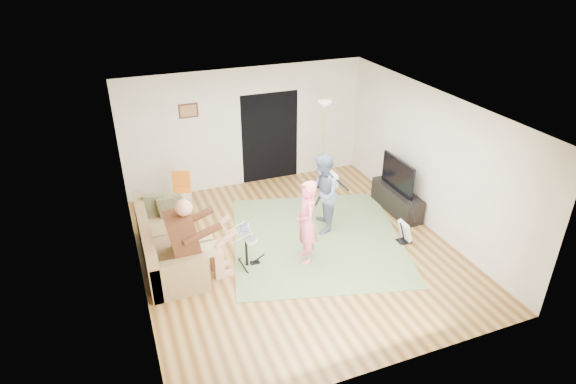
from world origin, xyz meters
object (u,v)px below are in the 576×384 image
object	(u,v)px
torchiere_lamp	(324,129)
dining_chair	(182,199)
guitarist	(322,194)
sofa	(165,247)
tv_cabinet	(397,200)
drum_kit	(246,251)
television	(398,175)
guitar_spare	(405,230)
singer	(306,222)

from	to	relation	value
torchiere_lamp	dining_chair	size ratio (longest dim) A/B	2.27
guitarist	dining_chair	bearing A→B (deg)	-103.75
sofa	tv_cabinet	distance (m)	4.80
guitarist	torchiere_lamp	bearing A→B (deg)	175.67
drum_kit	sofa	bearing A→B (deg)	153.45
television	drum_kit	bearing A→B (deg)	-168.13
drum_kit	guitar_spare	size ratio (longest dim) A/B	0.81
singer	tv_cabinet	xyz separation A→B (m)	(2.47, 0.93, -0.52)
sofa	dining_chair	distance (m)	1.74
torchiere_lamp	tv_cabinet	bearing A→B (deg)	-59.69
sofa	drum_kit	bearing A→B (deg)	-26.55
sofa	guitar_spare	xyz separation A→B (m)	(4.29, -1.01, -0.05)
singer	drum_kit	bearing A→B (deg)	-91.13
torchiere_lamp	television	distance (m)	1.95
torchiere_lamp	television	bearing A→B (deg)	-61.00
dining_chair	torchiere_lamp	bearing A→B (deg)	18.65
sofa	television	distance (m)	4.78
sofa	dining_chair	size ratio (longest dim) A/B	2.55
sofa	guitarist	size ratio (longest dim) A/B	1.42
guitarist	singer	bearing A→B (deg)	-18.59
torchiere_lamp	dining_chair	bearing A→B (deg)	-178.62
sofa	drum_kit	distance (m)	1.45
guitar_spare	dining_chair	world-z (taller)	same
tv_cabinet	singer	bearing A→B (deg)	-159.28
drum_kit	tv_cabinet	world-z (taller)	drum_kit
drum_kit	dining_chair	xyz separation A→B (m)	(-0.70, 2.29, 0.00)
singer	tv_cabinet	distance (m)	2.69
torchiere_lamp	television	size ratio (longest dim) A/B	1.90
drum_kit	guitar_spare	bearing A→B (deg)	-6.87
sofa	singer	world-z (taller)	singer
guitarist	sofa	bearing A→B (deg)	-69.69
guitar_spare	dining_chair	distance (m)	4.55
drum_kit	singer	distance (m)	1.15
singer	tv_cabinet	world-z (taller)	singer
dining_chair	sofa	bearing A→B (deg)	-92.73
sofa	guitar_spare	size ratio (longest dim) A/B	2.55
tv_cabinet	guitarist	bearing A→B (deg)	-176.44
sofa	tv_cabinet	world-z (taller)	sofa
dining_chair	singer	bearing A→B (deg)	-37.96
tv_cabinet	torchiere_lamp	bearing A→B (deg)	120.31
sofa	tv_cabinet	xyz separation A→B (m)	(4.80, 0.08, -0.05)
drum_kit	television	distance (m)	3.57
guitarist	television	distance (m)	1.74
guitar_spare	television	size ratio (longest dim) A/B	0.84
drum_kit	torchiere_lamp	bearing A→B (deg)	42.99
torchiere_lamp	tv_cabinet	size ratio (longest dim) A/B	1.44
guitar_spare	torchiere_lamp	bearing A→B (deg)	99.35
drum_kit	torchiere_lamp	xyz separation A→B (m)	(2.54, 2.37, 1.07)
guitar_spare	television	distance (m)	1.32
drum_kit	tv_cabinet	size ratio (longest dim) A/B	0.51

